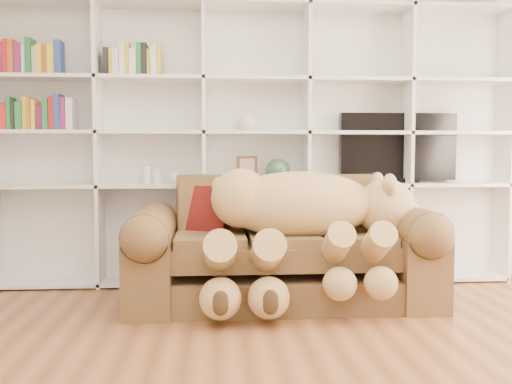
{
  "coord_description": "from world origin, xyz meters",
  "views": [
    {
      "loc": [
        -0.36,
        -2.58,
        1.13
      ],
      "look_at": [
        -0.05,
        1.63,
        0.84
      ],
      "focal_mm": 40.0,
      "sensor_mm": 36.0,
      "label": 1
    }
  ],
  "objects": [
    {
      "name": "wall_back",
      "position": [
        0.0,
        2.5,
        1.35
      ],
      "size": [
        5.0,
        0.02,
        2.7
      ],
      "primitive_type": "cube",
      "color": "white",
      "rests_on": "floor"
    },
    {
      "name": "bookshelf",
      "position": [
        -0.24,
        2.36,
        1.31
      ],
      "size": [
        4.43,
        0.35,
        2.4
      ],
      "color": "white",
      "rests_on": "floor"
    },
    {
      "name": "sofa",
      "position": [
        0.15,
        1.66,
        0.36
      ],
      "size": [
        2.26,
        0.98,
        0.95
      ],
      "color": "brown",
      "rests_on": "floor"
    },
    {
      "name": "teddy_bear",
      "position": [
        0.28,
        1.47,
        0.66
      ],
      "size": [
        1.66,
        0.92,
        0.97
      ],
      "rotation": [
        0.0,
        0.0,
        0.13
      ],
      "color": "tan",
      "rests_on": "sofa"
    },
    {
      "name": "throw_pillow",
      "position": [
        -0.43,
        1.82,
        0.67
      ],
      "size": [
        0.44,
        0.35,
        0.4
      ],
      "primitive_type": "cube",
      "rotation": [
        -0.24,
        0.0,
        -0.42
      ],
      "color": "maroon",
      "rests_on": "sofa"
    },
    {
      "name": "tv",
      "position": [
        1.26,
        2.35,
        1.17
      ],
      "size": [
        1.03,
        0.18,
        0.61
      ],
      "color": "black",
      "rests_on": "bookshelf"
    },
    {
      "name": "picture_frame",
      "position": [
        -0.08,
        2.3,
        0.99
      ],
      "size": [
        0.18,
        0.06,
        0.22
      ],
      "primitive_type": "cube",
      "rotation": [
        0.0,
        0.0,
        0.22
      ],
      "color": "#522E1C",
      "rests_on": "bookshelf"
    },
    {
      "name": "green_vase",
      "position": [
        0.19,
        2.3,
        0.97
      ],
      "size": [
        0.21,
        0.21,
        0.21
      ],
      "primitive_type": "sphere",
      "color": "#315F42",
      "rests_on": "bookshelf"
    },
    {
      "name": "figurine_tall",
      "position": [
        -0.93,
        2.3,
        0.94
      ],
      "size": [
        0.1,
        0.1,
        0.15
      ],
      "primitive_type": "cylinder",
      "rotation": [
        0.0,
        0.0,
        -0.37
      ],
      "color": "beige",
      "rests_on": "bookshelf"
    },
    {
      "name": "figurine_short",
      "position": [
        -0.84,
        2.3,
        0.93
      ],
      "size": [
        0.09,
        0.09,
        0.13
      ],
      "primitive_type": "cylinder",
      "rotation": [
        0.0,
        0.0,
        -0.24
      ],
      "color": "beige",
      "rests_on": "bookshelf"
    },
    {
      "name": "snow_globe",
      "position": [
        -0.69,
        2.3,
        0.92
      ],
      "size": [
        0.1,
        0.1,
        0.1
      ],
      "primitive_type": "sphere",
      "color": "silver",
      "rests_on": "bookshelf"
    },
    {
      "name": "shelf_vase",
      "position": [
        -0.07,
        2.3,
        1.41
      ],
      "size": [
        0.2,
        0.2,
        0.18
      ],
      "primitive_type": "imported",
      "rotation": [
        0.0,
        0.0,
        -0.17
      ],
      "color": "beige",
      "rests_on": "bookshelf"
    }
  ]
}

